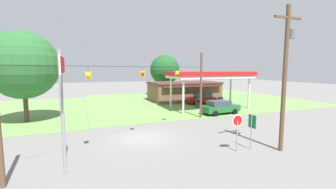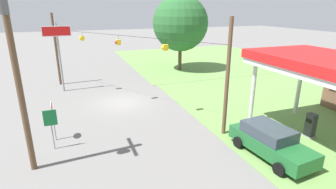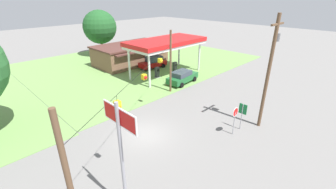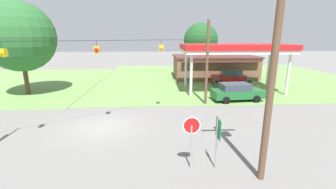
{
  "view_description": "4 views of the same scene",
  "coord_description": "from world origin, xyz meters",
  "views": [
    {
      "loc": [
        -4.32,
        -17.01,
        5.5
      ],
      "look_at": [
        3.55,
        3.7,
        2.96
      ],
      "focal_mm": 24.0,
      "sensor_mm": 36.0,
      "label": 1
    },
    {
      "loc": [
        21.0,
        -3.64,
        7.69
      ],
      "look_at": [
        5.81,
        2.01,
        2.32
      ],
      "focal_mm": 28.0,
      "sensor_mm": 36.0,
      "label": 2
    },
    {
      "loc": [
        -9.97,
        -12.41,
        10.69
      ],
      "look_at": [
        4.24,
        1.69,
        1.81
      ],
      "focal_mm": 24.0,
      "sensor_mm": 36.0,
      "label": 3
    },
    {
      "loc": [
        3.61,
        -14.21,
        5.88
      ],
      "look_at": [
        4.48,
        2.24,
        1.64
      ],
      "focal_mm": 24.0,
      "sensor_mm": 36.0,
      "label": 4
    }
  ],
  "objects": [
    {
      "name": "stop_sign_roadside",
      "position": [
        5.14,
        -5.07,
        1.81
      ],
      "size": [
        0.8,
        0.08,
        2.5
      ],
      "rotation": [
        0.0,
        0.0,
        3.14
      ],
      "color": "#99999E",
      "rests_on": "ground"
    },
    {
      "name": "fuel_pump_near",
      "position": [
        10.24,
        9.78,
        0.74
      ],
      "size": [
        0.71,
        0.56,
        1.55
      ],
      "color": "gray",
      "rests_on": "ground"
    },
    {
      "name": "fuel_pump_far",
      "position": [
        13.87,
        9.78,
        0.74
      ],
      "size": [
        0.71,
        0.56,
        1.55
      ],
      "color": "gray",
      "rests_on": "ground"
    },
    {
      "name": "utility_pole_main",
      "position": [
        8.06,
        -6.0,
        5.34
      ],
      "size": [
        2.2,
        0.44,
        9.53
      ],
      "color": "brown",
      "rests_on": "ground"
    },
    {
      "name": "car_at_pumps_front",
      "position": [
        11.14,
        5.9,
        0.88
      ],
      "size": [
        4.91,
        2.45,
        1.68
      ],
      "rotation": [
        0.0,
        0.0,
        0.1
      ],
      "color": "#1E602D",
      "rests_on": "ground"
    },
    {
      "name": "tree_west_verge",
      "position": [
        -9.9,
        9.5,
        5.86
      ],
      "size": [
        6.85,
        6.85,
        9.3
      ],
      "color": "#4C3828",
      "rests_on": "ground"
    },
    {
      "name": "ground_plane",
      "position": [
        0.0,
        0.0,
        0.0
      ],
      "size": [
        160.0,
        160.0,
        0.0
      ],
      "primitive_type": "plane",
      "color": "slate"
    },
    {
      "name": "grass_verge_station_corner",
      "position": [
        14.05,
        18.39,
        0.02
      ],
      "size": [
        36.0,
        28.0,
        0.04
      ],
      "primitive_type": "cube",
      "color": "#6B934C",
      "rests_on": "ground"
    },
    {
      "name": "gas_station_canopy",
      "position": [
        12.05,
        9.79,
        4.63
      ],
      "size": [
        11.35,
        5.51,
        5.13
      ],
      "color": "silver",
      "rests_on": "ground"
    },
    {
      "name": "signal_span_gantry",
      "position": [
        0.0,
        -0.01,
        3.92
      ],
      "size": [
        16.23,
        10.24,
        7.26
      ],
      "color": "brown",
      "rests_on": "ground"
    },
    {
      "name": "car_at_pumps_rear",
      "position": [
        12.97,
        13.66,
        0.95
      ],
      "size": [
        4.53,
        2.41,
        1.88
      ],
      "rotation": [
        0.0,
        0.0,
        3.05
      ],
      "color": "#AD1414",
      "rests_on": "ground"
    },
    {
      "name": "tree_behind_station",
      "position": [
        11.64,
        26.82,
        5.29
      ],
      "size": [
        6.08,
        6.08,
        8.34
      ],
      "color": "#4C3828",
      "rests_on": "ground"
    },
    {
      "name": "grass_verge_opposite_corner",
      "position": [
        -16.0,
        16.0,
        0.02
      ],
      "size": [
        24.0,
        24.0,
        0.04
      ],
      "primitive_type": "cube",
      "color": "#6B934C",
      "rests_on": "ground"
    },
    {
      "name": "route_sign",
      "position": [
        6.31,
        -5.11,
        1.71
      ],
      "size": [
        0.1,
        0.7,
        2.4
      ],
      "color": "gray",
      "rests_on": "ground"
    },
    {
      "name": "gas_station_store",
      "position": [
        12.12,
        18.37,
        1.64
      ],
      "size": [
        11.8,
        7.18,
        3.25
      ],
      "color": "brown",
      "rests_on": "ground"
    }
  ]
}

